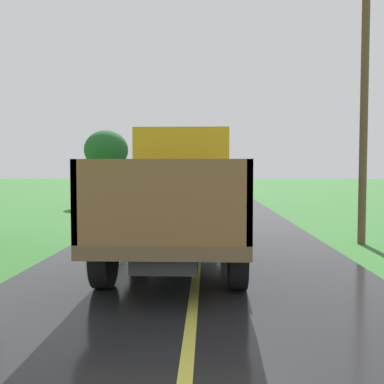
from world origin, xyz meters
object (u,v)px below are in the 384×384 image
(roadside_tree_far_left, at_px, (106,150))
(banana_truck_far, at_px, (192,180))
(banana_truck_near, at_px, (179,192))
(utility_pole_roadside, at_px, (364,97))

(roadside_tree_far_left, bearing_deg, banana_truck_far, -35.52)
(banana_truck_near, relative_size, utility_pole_roadside, 0.83)
(banana_truck_near, xyz_separation_m, utility_pole_roadside, (4.66, 2.14, 2.36))
(banana_truck_near, height_order, utility_pole_roadside, utility_pole_roadside)
(utility_pole_roadside, bearing_deg, roadside_tree_far_left, 128.50)
(utility_pole_roadside, distance_m, roadside_tree_far_left, 15.54)
(banana_truck_near, height_order, banana_truck_far, same)
(banana_truck_near, bearing_deg, banana_truck_far, 90.74)
(banana_truck_near, bearing_deg, roadside_tree_far_left, 109.31)
(banana_truck_near, xyz_separation_m, banana_truck_far, (-0.14, 10.82, -0.00))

